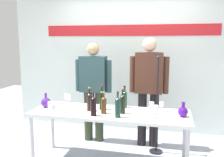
# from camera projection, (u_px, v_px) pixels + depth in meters

# --- Properties ---
(back_wall) EXTENTS (4.56, 0.11, 3.00)m
(back_wall) POSITION_uv_depth(u_px,v_px,m) (128.00, 51.00, 4.63)
(back_wall) COLOR white
(back_wall) RESTS_ON ground
(display_table) EXTENTS (2.13, 0.69, 0.74)m
(display_table) POSITION_uv_depth(u_px,v_px,m) (109.00, 116.00, 3.34)
(display_table) COLOR white
(display_table) RESTS_ON ground
(decanter_blue_left) EXTENTS (0.14, 0.14, 0.21)m
(decanter_blue_left) POSITION_uv_depth(u_px,v_px,m) (46.00, 102.00, 3.54)
(decanter_blue_left) COLOR #522394
(decanter_blue_left) RESTS_ON display_table
(decanter_blue_right) EXTENTS (0.13, 0.13, 0.19)m
(decanter_blue_right) POSITION_uv_depth(u_px,v_px,m) (183.00, 111.00, 3.10)
(decanter_blue_right) COLOR #44128D
(decanter_blue_right) RESTS_ON display_table
(presenter_left) EXTENTS (0.62, 0.22, 1.65)m
(presenter_left) POSITION_uv_depth(u_px,v_px,m) (93.00, 86.00, 4.10)
(presenter_left) COLOR #313925
(presenter_left) RESTS_ON ground
(presenter_right) EXTENTS (0.61, 0.22, 1.74)m
(presenter_right) POSITION_uv_depth(u_px,v_px,m) (149.00, 85.00, 3.88)
(presenter_right) COLOR black
(presenter_right) RESTS_ON ground
(wine_bottle_0) EXTENTS (0.07, 0.07, 0.33)m
(wine_bottle_0) POSITION_uv_depth(u_px,v_px,m) (118.00, 107.00, 3.07)
(wine_bottle_0) COLOR #133227
(wine_bottle_0) RESTS_ON display_table
(wine_bottle_1) EXTENTS (0.07, 0.07, 0.31)m
(wine_bottle_1) POSITION_uv_depth(u_px,v_px,m) (93.00, 106.00, 3.14)
(wine_bottle_1) COLOR black
(wine_bottle_1) RESTS_ON display_table
(wine_bottle_2) EXTENTS (0.07, 0.07, 0.31)m
(wine_bottle_2) POSITION_uv_depth(u_px,v_px,m) (125.00, 98.00, 3.53)
(wine_bottle_2) COLOR #143822
(wine_bottle_2) RESTS_ON display_table
(wine_bottle_3) EXTENTS (0.07, 0.07, 0.34)m
(wine_bottle_3) POSITION_uv_depth(u_px,v_px,m) (102.00, 99.00, 3.43)
(wine_bottle_3) COLOR black
(wine_bottle_3) RESTS_ON display_table
(wine_bottle_4) EXTENTS (0.07, 0.07, 0.33)m
(wine_bottle_4) POSITION_uv_depth(u_px,v_px,m) (123.00, 103.00, 3.23)
(wine_bottle_4) COLOR black
(wine_bottle_4) RESTS_ON display_table
(wine_bottle_5) EXTENTS (0.07, 0.07, 0.33)m
(wine_bottle_5) POSITION_uv_depth(u_px,v_px,m) (90.00, 101.00, 3.36)
(wine_bottle_5) COLOR black
(wine_bottle_5) RESTS_ON display_table
(wine_bottle_6) EXTENTS (0.07, 0.07, 0.29)m
(wine_bottle_6) POSITION_uv_depth(u_px,v_px,m) (104.00, 104.00, 3.23)
(wine_bottle_6) COLOR #4B3014
(wine_bottle_6) RESTS_ON display_table
(wine_glass_left_0) EXTENTS (0.06, 0.06, 0.15)m
(wine_glass_left_0) POSITION_uv_depth(u_px,v_px,m) (66.00, 97.00, 3.75)
(wine_glass_left_0) COLOR white
(wine_glass_left_0) RESTS_ON display_table
(wine_glass_left_1) EXTENTS (0.07, 0.07, 0.14)m
(wine_glass_left_1) POSITION_uv_depth(u_px,v_px,m) (54.00, 107.00, 3.20)
(wine_glass_left_1) COLOR white
(wine_glass_left_1) RESTS_ON display_table
(wine_glass_left_2) EXTENTS (0.06, 0.06, 0.16)m
(wine_glass_left_2) POSITION_uv_depth(u_px,v_px,m) (69.00, 98.00, 3.65)
(wine_glass_left_2) COLOR white
(wine_glass_left_2) RESTS_ON display_table
(wine_glass_left_3) EXTENTS (0.07, 0.07, 0.14)m
(wine_glass_left_3) POSITION_uv_depth(u_px,v_px,m) (61.00, 105.00, 3.31)
(wine_glass_left_3) COLOR white
(wine_glass_left_3) RESTS_ON display_table
(wine_glass_left_4) EXTENTS (0.06, 0.06, 0.15)m
(wine_glass_left_4) POSITION_uv_depth(u_px,v_px,m) (50.00, 105.00, 3.29)
(wine_glass_left_4) COLOR white
(wine_glass_left_4) RESTS_ON display_table
(wine_glass_right_0) EXTENTS (0.06, 0.06, 0.13)m
(wine_glass_right_0) POSITION_uv_depth(u_px,v_px,m) (162.00, 105.00, 3.33)
(wine_glass_right_0) COLOR white
(wine_glass_right_0) RESTS_ON display_table
(wine_glass_right_1) EXTENTS (0.06, 0.06, 0.16)m
(wine_glass_right_1) POSITION_uv_depth(u_px,v_px,m) (156.00, 109.00, 3.05)
(wine_glass_right_1) COLOR white
(wine_glass_right_1) RESTS_ON display_table
(wine_glass_right_2) EXTENTS (0.07, 0.07, 0.16)m
(wine_glass_right_2) POSITION_uv_depth(u_px,v_px,m) (152.00, 105.00, 3.22)
(wine_glass_right_2) COLOR white
(wine_glass_right_2) RESTS_ON display_table
(microphone_stand) EXTENTS (0.20, 0.20, 1.48)m
(microphone_stand) POSITION_uv_depth(u_px,v_px,m) (157.00, 121.00, 3.71)
(microphone_stand) COLOR black
(microphone_stand) RESTS_ON ground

